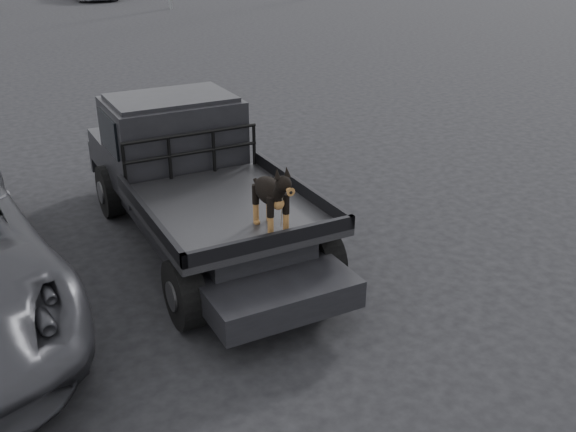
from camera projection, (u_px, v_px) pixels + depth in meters
ground at (267, 298)px, 7.34m from camera, size 120.00×120.00×0.00m
flatbed_ute at (201, 212)px, 8.39m from camera, size 2.00×5.40×0.92m
ute_cab at (173, 127)px, 8.78m from camera, size 1.72×1.30×0.88m
headache_rack at (192, 155)px, 8.25m from camera, size 1.80×0.08×0.55m
dog at (270, 197)px, 6.74m from camera, size 0.32×0.60×0.74m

